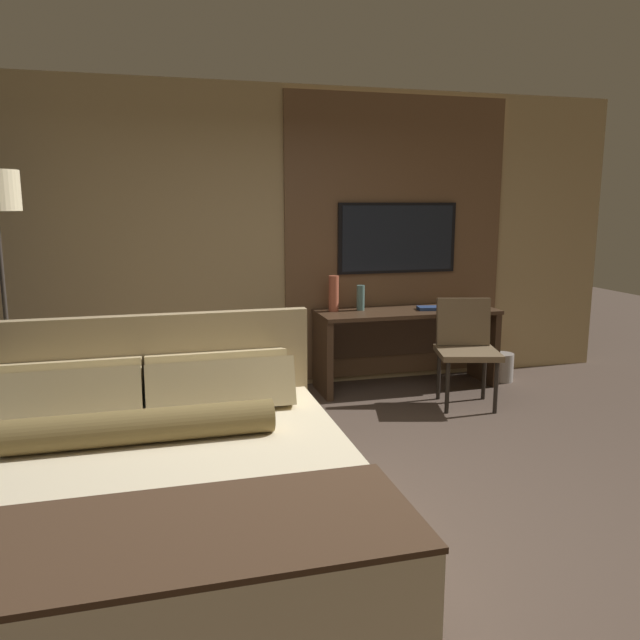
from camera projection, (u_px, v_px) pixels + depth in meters
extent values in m
plane|color=#4C3D33|center=(347.00, 512.00, 3.57)|extent=(16.00, 16.00, 0.00)
cube|color=tan|center=(264.00, 241.00, 5.78)|extent=(7.20, 0.06, 2.80)
cube|color=brown|center=(396.00, 239.00, 6.07)|extent=(2.22, 0.03, 2.70)
cube|color=#33281E|center=(149.00, 563.00, 2.87)|extent=(1.90, 1.95, 0.22)
cube|color=beige|center=(146.00, 504.00, 2.82)|extent=(1.96, 2.01, 0.37)
cube|color=#422D1E|center=(142.00, 538.00, 2.16)|extent=(1.98, 0.70, 0.02)
cube|color=#998460|center=(146.00, 404.00, 3.78)|extent=(2.00, 0.08, 1.09)
cube|color=tan|center=(67.00, 386.00, 3.51)|extent=(0.82, 0.23, 0.31)
cube|color=tan|center=(217.00, 375.00, 3.72)|extent=(0.82, 0.23, 0.31)
cube|color=tan|center=(62.00, 397.00, 3.31)|extent=(0.82, 0.25, 0.32)
cube|color=tan|center=(221.00, 385.00, 3.52)|extent=(0.82, 0.25, 0.32)
cylinder|color=brown|center=(144.00, 426.00, 3.03)|extent=(1.28, 0.17, 0.17)
cube|color=#422D1E|center=(407.00, 312.00, 5.89)|extent=(1.72, 0.58, 0.03)
cube|color=#422D1E|center=(323.00, 356.00, 5.75)|extent=(0.06, 0.52, 0.72)
cube|color=#422D1E|center=(484.00, 345.00, 6.17)|extent=(0.06, 0.52, 0.72)
cube|color=#422D1E|center=(396.00, 337.00, 6.20)|extent=(1.60, 0.02, 0.36)
cube|color=black|center=(397.00, 238.00, 6.03)|extent=(1.20, 0.04, 0.68)
cube|color=black|center=(398.00, 238.00, 6.01)|extent=(1.13, 0.01, 0.62)
cube|color=brown|center=(468.00, 353.00, 5.36)|extent=(0.62, 0.60, 0.05)
cube|color=brown|center=(463.00, 322.00, 5.53)|extent=(0.48, 0.22, 0.42)
cylinder|color=black|center=(447.00, 387.00, 5.22)|extent=(0.04, 0.04, 0.45)
cylinder|color=black|center=(496.00, 387.00, 5.22)|extent=(0.04, 0.04, 0.45)
cylinder|color=black|center=(439.00, 375.00, 5.60)|extent=(0.04, 0.04, 0.45)
cylinder|color=black|center=(484.00, 375.00, 5.60)|extent=(0.04, 0.04, 0.45)
cylinder|color=#282623|center=(17.00, 439.00, 4.64)|extent=(0.28, 0.28, 0.03)
cylinder|color=#332D28|center=(7.00, 327.00, 4.48)|extent=(0.03, 0.03, 1.73)
cylinder|color=#B2563D|center=(334.00, 293.00, 5.80)|extent=(0.09, 0.09, 0.33)
cylinder|color=#4C706B|center=(361.00, 298.00, 5.86)|extent=(0.08, 0.08, 0.24)
cube|color=navy|center=(429.00, 308.00, 5.90)|extent=(0.24, 0.19, 0.03)
cylinder|color=gray|center=(502.00, 367.00, 6.19)|extent=(0.22, 0.22, 0.28)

